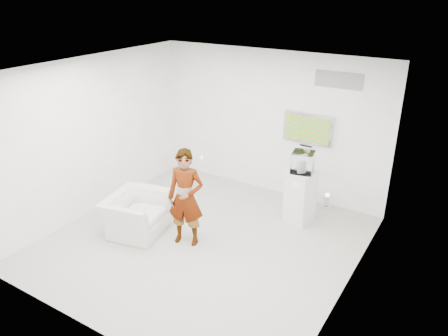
# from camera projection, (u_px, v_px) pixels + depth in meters

# --- Properties ---
(room) EXTENTS (5.01, 5.01, 3.00)m
(room) POSITION_uv_depth(u_px,v_px,m) (202.00, 163.00, 7.07)
(room) COLOR #A39C95
(room) RESTS_ON ground
(tv) EXTENTS (1.00, 0.08, 0.60)m
(tv) POSITION_uv_depth(u_px,v_px,m) (308.00, 128.00, 8.56)
(tv) COLOR #B9B8BD
(tv) RESTS_ON room
(logo_decal) EXTENTS (0.90, 0.02, 0.30)m
(logo_decal) POSITION_uv_depth(u_px,v_px,m) (339.00, 80.00, 7.95)
(logo_decal) COLOR gray
(logo_decal) RESTS_ON room
(person) EXTENTS (0.72, 0.58, 1.72)m
(person) POSITION_uv_depth(u_px,v_px,m) (186.00, 198.00, 7.33)
(person) COLOR silver
(person) RESTS_ON room
(armchair) EXTENTS (1.14, 1.25, 0.71)m
(armchair) POSITION_uv_depth(u_px,v_px,m) (137.00, 214.00, 7.86)
(armchair) COLOR silver
(armchair) RESTS_ON room
(pedestal) EXTENTS (0.59, 0.59, 1.02)m
(pedestal) POSITION_uv_depth(u_px,v_px,m) (300.00, 197.00, 8.13)
(pedestal) COLOR silver
(pedestal) RESTS_ON room
(floor_uplight) EXTENTS (0.24, 0.24, 0.31)m
(floor_uplight) POSITION_uv_depth(u_px,v_px,m) (327.00, 201.00, 8.74)
(floor_uplight) COLOR white
(floor_uplight) RESTS_ON room
(vitrine) EXTENTS (0.45, 0.45, 0.38)m
(vitrine) POSITION_uv_depth(u_px,v_px,m) (303.00, 162.00, 7.85)
(vitrine) COLOR silver
(vitrine) RESTS_ON pedestal
(console) EXTENTS (0.11, 0.18, 0.23)m
(console) POSITION_uv_depth(u_px,v_px,m) (303.00, 166.00, 7.88)
(console) COLOR silver
(console) RESTS_ON pedestal
(wii_remote) EXTENTS (0.12, 0.15, 0.04)m
(wii_remote) POSITION_uv_depth(u_px,v_px,m) (202.00, 158.00, 7.14)
(wii_remote) COLOR silver
(wii_remote) RESTS_ON person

